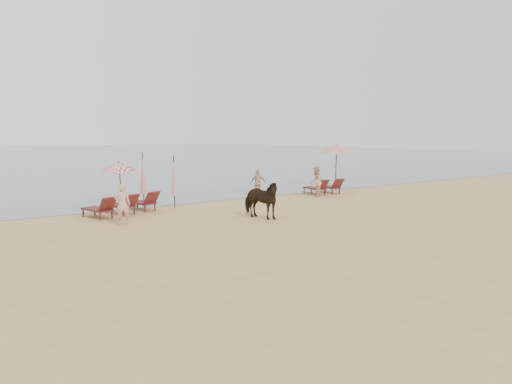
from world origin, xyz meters
TOP-DOWN VIEW (x-y plane):
  - ground at (0.00, 0.00)m, footprint 120.00×120.00m
  - sea at (0.00, 80.00)m, footprint 160.00×140.00m
  - lounger_cluster_left at (-4.23, 8.93)m, footprint 3.25×2.54m
  - lounger_cluster_right at (7.35, 9.07)m, footprint 1.83×1.76m
  - umbrella_open_left_b at (-3.71, 11.19)m, footprint 1.74×1.77m
  - umbrella_open_right at (9.84, 10.77)m, footprint 2.29×2.29m
  - umbrella_closed_left at (-2.83, 10.46)m, footprint 0.31×0.31m
  - umbrella_closed_right at (-1.79, 9.20)m, footprint 0.30×0.30m
  - cow at (0.17, 4.94)m, footprint 1.43×2.03m
  - beachgoer_left at (-4.86, 6.75)m, footprint 0.63×0.48m
  - beachgoer_right_a at (6.15, 8.45)m, footprint 1.03×1.01m
  - beachgoer_right_b at (3.56, 10.29)m, footprint 0.94×0.56m

SIDE VIEW (x-z plane):
  - ground at x=0.00m, z-range 0.00..0.00m
  - sea at x=0.00m, z-range -0.03..0.03m
  - lounger_cluster_right at x=7.35m, z-range 0.12..0.74m
  - lounger_cluster_left at x=-4.23m, z-range 0.12..0.75m
  - beachgoer_right_b at x=3.56m, z-range 0.00..1.51m
  - cow at x=0.17m, z-range 0.00..1.57m
  - beachgoer_left at x=-4.86m, z-range 0.00..1.58m
  - beachgoer_right_a at x=6.15m, z-range 0.00..1.67m
  - umbrella_closed_right at x=-1.79m, z-range 0.28..2.72m
  - umbrella_closed_left at x=-2.83m, z-range 0.30..2.87m
  - umbrella_open_left_b at x=-3.71m, z-range 0.81..3.02m
  - umbrella_open_right at x=9.84m, z-range 1.12..3.91m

